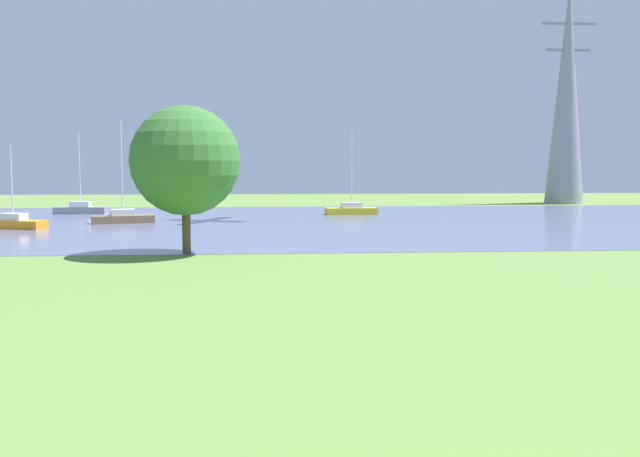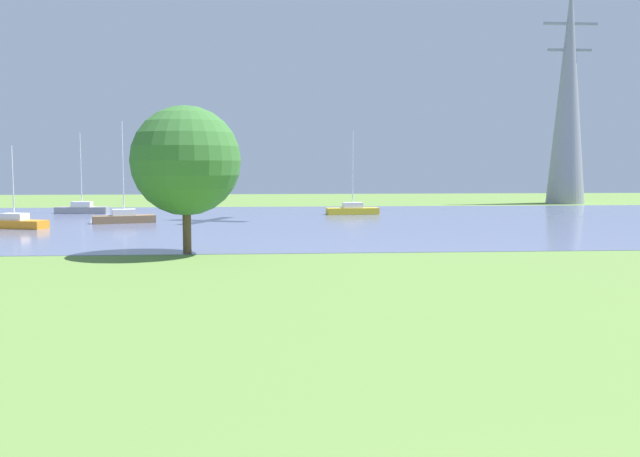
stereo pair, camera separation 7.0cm
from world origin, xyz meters
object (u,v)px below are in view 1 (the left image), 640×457
Objects in this scene: tree_east_far at (185,161)px; sailboat_gray at (81,208)px; sailboat_orange at (13,222)px; sailboat_brown at (123,217)px; sailboat_yellow at (351,209)px; electricity_pylon at (567,92)px.

sailboat_gray is at bearing 113.33° from tree_east_far.
sailboat_gray is 34.08m from tree_east_far.
sailboat_orange is 0.78× the size of tree_east_far.
tree_east_far is (7.18, -19.61, 4.39)m from sailboat_brown.
sailboat_yellow is at bearing 22.90° from sailboat_brown.
sailboat_brown is 21.34m from tree_east_far.
sailboat_brown reaches higher than tree_east_far.
sailboat_orange is at bearing -93.05° from sailboat_gray.
tree_east_far is at bearing -66.67° from sailboat_gray.
sailboat_gray is 0.29× the size of electricity_pylon.
sailboat_yellow is 0.30× the size of electricity_pylon.
electricity_pylon is at bearing 13.75° from sailboat_gray.
sailboat_brown is (6.20, -11.42, 0.01)m from sailboat_gray.
electricity_pylon is (52.73, 12.90, 12.58)m from sailboat_gray.
sailboat_orange is 61.92m from electricity_pylon.
sailboat_yellow is 0.97× the size of sailboat_brown.
electricity_pylon is (39.34, 43.93, 8.18)m from tree_east_far.
sailboat_gray is at bearing -166.25° from electricity_pylon.
tree_east_far is at bearing -131.84° from electricity_pylon.
sailboat_brown is at bearing 110.11° from tree_east_far.
sailboat_gray reaches higher than sailboat_orange.
sailboat_brown is 53.98m from electricity_pylon.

